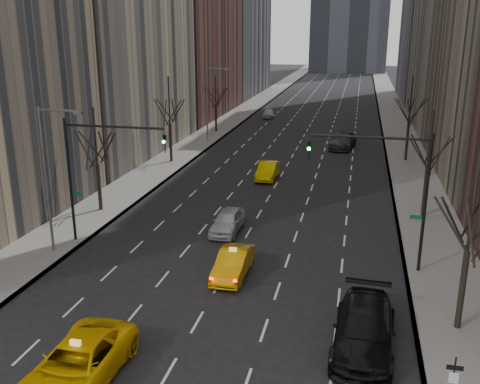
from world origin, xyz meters
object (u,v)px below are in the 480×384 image
Objects in this scene: silver_sedan_ahead at (228,221)px; parked_suv_black at (364,329)px; taxi_suv at (78,364)px; taxi_sedan at (233,264)px.

parked_suv_black is (9.17, -12.33, 0.15)m from silver_sedan_ahead.
taxi_suv is 12.01m from parked_suv_black.
parked_suv_black is at bearing -52.79° from silver_sedan_ahead.
taxi_suv reaches higher than silver_sedan_ahead.
parked_suv_black is (7.22, -5.71, 0.17)m from taxi_sedan.
taxi_suv is 1.35× the size of taxi_sedan.
taxi_sedan is (3.72, 10.69, -0.10)m from taxi_suv.
silver_sedan_ahead is at bearing 129.54° from parked_suv_black.
taxi_sedan is 1.01× the size of silver_sedan_ahead.
parked_suv_black is at bearing 24.90° from taxi_suv.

